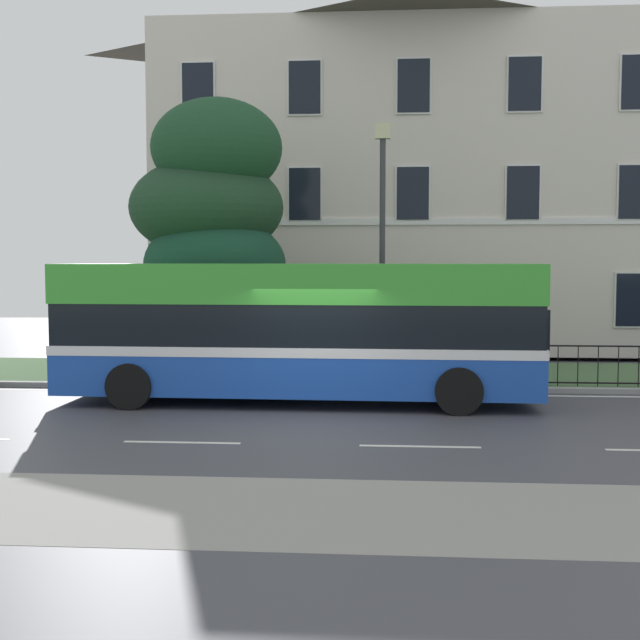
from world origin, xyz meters
TOP-DOWN VIEW (x-y plane):
  - ground_plane at (0.00, 0.90)m, footprint 60.00×56.00m
  - georgian_townhouse at (2.23, 14.99)m, footprint 16.78×9.64m
  - iron_verge_railing at (2.23, 4.40)m, footprint 15.76×0.04m
  - evergreen_tree at (-3.17, 6.29)m, footprint 5.22×5.22m
  - single_decker_bus at (-0.44, 2.39)m, footprint 10.28×2.84m
  - street_lamp_post at (1.34, 4.84)m, footprint 0.36×0.24m

SIDE VIEW (x-z plane):
  - ground_plane at x=0.00m, z-range -0.11..0.07m
  - iron_verge_railing at x=2.23m, z-range 0.14..1.11m
  - single_decker_bus at x=-0.44m, z-range 0.08..3.08m
  - evergreen_tree at x=-3.17m, z-range -0.58..6.79m
  - street_lamp_post at x=1.34m, z-range 0.60..6.82m
  - georgian_townhouse at x=2.23m, z-range 0.15..12.32m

